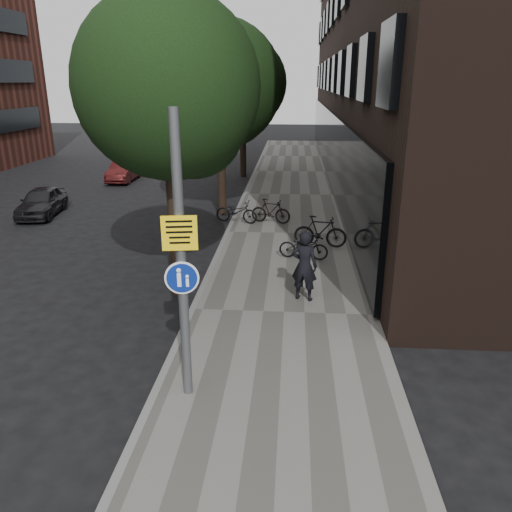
# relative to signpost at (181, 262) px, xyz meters

# --- Properties ---
(ground) EXTENTS (120.00, 120.00, 0.00)m
(ground) POSITION_rel_signpost_xyz_m (1.40, 0.10, -2.61)
(ground) COLOR black
(ground) RESTS_ON ground
(sidewalk) EXTENTS (4.50, 60.00, 0.12)m
(sidewalk) POSITION_rel_signpost_xyz_m (1.65, 10.10, -2.55)
(sidewalk) COLOR slate
(sidewalk) RESTS_ON ground
(curb_edge) EXTENTS (0.15, 60.00, 0.13)m
(curb_edge) POSITION_rel_signpost_xyz_m (-0.60, 10.10, -2.55)
(curb_edge) COLOR slate
(curb_edge) RESTS_ON ground
(building_right_dark_brick) EXTENTS (12.00, 40.00, 18.00)m
(building_right_dark_brick) POSITION_rel_signpost_xyz_m (9.90, 22.10, 6.39)
(building_right_dark_brick) COLOR black
(building_right_dark_brick) RESTS_ON ground
(street_tree_near) EXTENTS (4.40, 4.40, 7.50)m
(street_tree_near) POSITION_rel_signpost_xyz_m (-1.13, 4.74, 2.49)
(street_tree_near) COLOR black
(street_tree_near) RESTS_ON ground
(street_tree_mid) EXTENTS (5.00, 5.00, 7.80)m
(street_tree_mid) POSITION_rel_signpost_xyz_m (-1.13, 13.24, 2.50)
(street_tree_mid) COLOR black
(street_tree_mid) RESTS_ON ground
(street_tree_far) EXTENTS (5.00, 5.00, 7.80)m
(street_tree_far) POSITION_rel_signpost_xyz_m (-1.13, 22.24, 2.50)
(street_tree_far) COLOR black
(street_tree_far) RESTS_ON ground
(signpost) EXTENTS (0.57, 0.16, 4.94)m
(signpost) POSITION_rel_signpost_xyz_m (0.00, 0.00, 0.00)
(signpost) COLOR #595B5E
(signpost) RESTS_ON sidewalk
(pedestrian) EXTENTS (0.76, 0.60, 1.82)m
(pedestrian) POSITION_rel_signpost_xyz_m (2.13, 4.22, -1.58)
(pedestrian) COLOR black
(pedestrian) RESTS_ON sidewalk
(parked_bike_facade_near) EXTENTS (1.62, 0.81, 0.81)m
(parked_bike_facade_near) POSITION_rel_signpost_xyz_m (2.17, 7.32, -2.09)
(parked_bike_facade_near) COLOR black
(parked_bike_facade_near) RESTS_ON sidewalk
(parked_bike_facade_far) EXTENTS (1.82, 0.75, 1.06)m
(parked_bike_facade_far) POSITION_rel_signpost_xyz_m (2.74, 8.58, -1.96)
(parked_bike_facade_far) COLOR black
(parked_bike_facade_far) RESTS_ON sidewalk
(parked_bike_curb_near) EXTENTS (1.79, 0.97, 0.89)m
(parked_bike_curb_near) POSITION_rel_signpost_xyz_m (-0.40, 11.37, -2.05)
(parked_bike_curb_near) COLOR black
(parked_bike_curb_near) RESTS_ON sidewalk
(parked_bike_curb_far) EXTENTS (1.64, 0.82, 0.95)m
(parked_bike_curb_far) POSITION_rel_signpost_xyz_m (0.95, 11.43, -2.02)
(parked_bike_curb_far) COLOR black
(parked_bike_curb_far) RESTS_ON sidewalk
(parked_car_near) EXTENTS (1.86, 3.63, 1.18)m
(parked_car_near) POSITION_rel_signpost_xyz_m (-8.80, 12.33, -2.02)
(parked_car_near) COLOR black
(parked_car_near) RESTS_ON ground
(parked_car_mid) EXTENTS (1.29, 3.52, 1.15)m
(parked_car_mid) POSITION_rel_signpost_xyz_m (-7.82, 20.14, -2.04)
(parked_car_mid) COLOR #521718
(parked_car_mid) RESTS_ON ground
(parked_car_far) EXTENTS (1.84, 4.52, 1.31)m
(parked_car_far) POSITION_rel_signpost_xyz_m (-6.80, 28.86, -1.96)
(parked_car_far) COLOR #19212D
(parked_car_far) RESTS_ON ground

